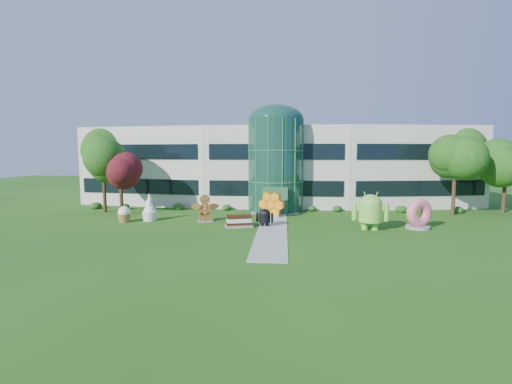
# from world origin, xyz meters

# --- Properties ---
(ground) EXTENTS (140.00, 140.00, 0.00)m
(ground) POSITION_xyz_m (0.00, 0.00, 0.00)
(ground) COLOR #215114
(ground) RESTS_ON ground
(building) EXTENTS (46.00, 15.00, 9.30)m
(building) POSITION_xyz_m (0.00, 18.00, 4.65)
(building) COLOR beige
(building) RESTS_ON ground
(atrium) EXTENTS (6.00, 6.00, 9.80)m
(atrium) POSITION_xyz_m (0.00, 12.00, 4.90)
(atrium) COLOR #194738
(atrium) RESTS_ON ground
(walkway) EXTENTS (2.40, 20.00, 0.04)m
(walkway) POSITION_xyz_m (0.00, 2.00, 0.02)
(walkway) COLOR #9E9E93
(walkway) RESTS_ON ground
(tree_red) EXTENTS (4.00, 4.00, 6.00)m
(tree_red) POSITION_xyz_m (-15.50, 7.50, 3.00)
(tree_red) COLOR #3F0C14
(tree_red) RESTS_ON ground
(trees_backdrop) EXTENTS (52.00, 8.00, 8.40)m
(trees_backdrop) POSITION_xyz_m (0.00, 13.00, 4.20)
(trees_backdrop) COLOR #194912
(trees_backdrop) RESTS_ON ground
(android_green) EXTENTS (3.21, 2.31, 3.44)m
(android_green) POSITION_xyz_m (7.93, 1.83, 1.72)
(android_green) COLOR #7CD143
(android_green) RESTS_ON ground
(android_black) EXTENTS (1.72, 1.30, 1.78)m
(android_black) POSITION_xyz_m (-0.71, 2.69, 0.89)
(android_black) COLOR black
(android_black) RESTS_ON ground
(donut) EXTENTS (2.72, 2.12, 2.55)m
(donut) POSITION_xyz_m (12.04, 2.71, 1.27)
(donut) COLOR #EE5A7D
(donut) RESTS_ON ground
(gingerbread) EXTENTS (2.92, 1.88, 2.52)m
(gingerbread) POSITION_xyz_m (-6.24, 4.40, 1.26)
(gingerbread) COLOR brown
(gingerbread) RESTS_ON ground
(ice_cream_sandwich) EXTENTS (2.51, 1.70, 1.02)m
(ice_cream_sandwich) POSITION_xyz_m (-2.87, 2.20, 0.51)
(ice_cream_sandwich) COLOR black
(ice_cream_sandwich) RESTS_ON ground
(honeycomb) EXTENTS (3.01, 2.02, 2.23)m
(honeycomb) POSITION_xyz_m (-0.29, 7.52, 1.11)
(honeycomb) COLOR orange
(honeycomb) RESTS_ON ground
(froyo) EXTENTS (1.93, 1.93, 2.50)m
(froyo) POSITION_xyz_m (-11.50, 4.56, 1.25)
(froyo) COLOR white
(froyo) RESTS_ON ground
(cupcake) EXTENTS (1.59, 1.59, 1.47)m
(cupcake) POSITION_xyz_m (-13.50, 3.59, 0.74)
(cupcake) COLOR white
(cupcake) RESTS_ON ground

